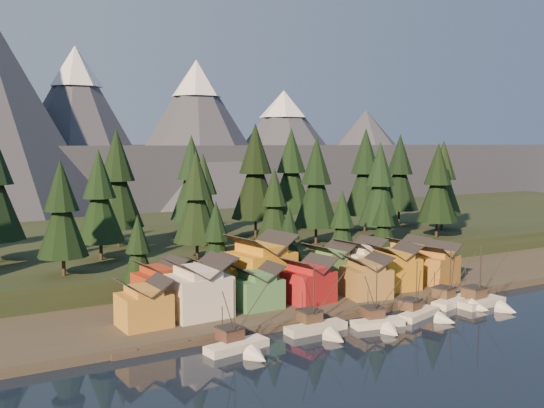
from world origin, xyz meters
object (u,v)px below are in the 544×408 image
house_front_1 (198,286)px  house_back_0 (159,282)px  boat_3 (381,315)px  house_front_0 (144,301)px  boat_2 (320,320)px  house_back_1 (212,279)px  boat_1 (241,337)px  boat_6 (488,295)px  boat_5 (458,294)px  boat_4 (425,307)px

house_front_1 → house_back_0: house_front_1 is taller
boat_3 → house_front_0: size_ratio=1.38×
boat_3 → house_back_0: 39.67m
boat_2 → house_front_1: bearing=136.0°
boat_3 → house_back_1: house_back_1 is taller
boat_1 → boat_3: boat_1 is taller
boat_3 → house_back_0: house_back_0 is taller
house_front_1 → house_back_0: size_ratio=1.17×
boat_6 → house_back_0: bearing=150.1°
boat_2 → house_front_0: boat_2 is taller
boat_1 → house_front_1: house_front_1 is taller
house_front_0 → house_back_0: house_back_0 is taller
boat_5 → house_back_0: 56.37m
boat_3 → house_back_1: (-20.33, 23.81, 3.89)m
boat_6 → house_back_0: size_ratio=1.45×
boat_4 → house_back_0: size_ratio=1.28×
boat_6 → house_front_1: (-51.85, 17.08, 4.31)m
boat_3 → boat_2: bearing=175.6°
boat_6 → boat_3: bearing=175.2°
house_front_0 → boat_2: bearing=-30.9°
boat_4 → house_back_1: house_back_1 is taller
boat_3 → house_front_1: bearing=156.4°
boat_5 → boat_6: size_ratio=0.95×
house_front_0 → house_back_1: 17.32m
boat_1 → boat_4: (36.25, -0.43, -0.19)m
house_back_0 → boat_4: bearing=-38.6°
boat_3 → house_back_1: 31.55m
boat_2 → house_back_1: bearing=114.3°
boat_1 → boat_4: boat_1 is taller
house_back_0 → boat_5: bearing=-30.0°
house_back_1 → boat_5: bearing=-26.0°
boat_2 → house_back_0: bearing=129.0°
boat_2 → house_back_0: (-19.30, 23.24, 3.85)m
boat_1 → boat_6: (51.73, -0.97, 0.20)m
boat_6 → boat_5: bearing=136.1°
boat_5 → house_back_0: bearing=141.5°
boat_4 → boat_6: size_ratio=0.88×
boat_2 → boat_5: (32.27, 0.78, 0.08)m
boat_4 → boat_6: boat_6 is taller
boat_4 → house_front_0: (-46.29, 15.36, 3.50)m
house_front_0 → house_back_1: bearing=23.6°
boat_6 → house_front_1: bearing=156.7°
house_back_0 → house_back_1: size_ratio=1.01×
boat_4 → house_back_1: size_ratio=1.29×
house_front_1 → boat_1: bearing=-92.9°
boat_5 → boat_2: bearing=166.5°
boat_4 → house_front_0: bearing=144.5°
boat_1 → boat_5: 47.61m
boat_2 → boat_4: (20.97, -2.04, -0.13)m
boat_4 → boat_5: size_ratio=0.92×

